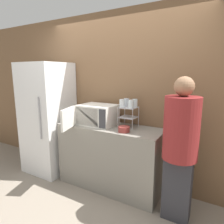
# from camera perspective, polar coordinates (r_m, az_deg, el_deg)

# --- Properties ---
(ground_plane) EXTENTS (12.00, 12.00, 0.00)m
(ground_plane) POSITION_cam_1_polar(r_m,az_deg,el_deg) (3.07, -3.44, -22.55)
(ground_plane) COLOR gray
(wall_back) EXTENTS (8.00, 0.06, 2.60)m
(wall_back) POSITION_cam_1_polar(r_m,az_deg,el_deg) (3.10, 2.46, 3.71)
(wall_back) COLOR brown
(wall_back) RESTS_ON ground_plane
(counter) EXTENTS (1.53, 0.56, 0.94)m
(counter) POSITION_cam_1_polar(r_m,az_deg,el_deg) (3.05, -0.55, -12.65)
(counter) COLOR gray
(counter) RESTS_ON ground_plane
(microwave) EXTENTS (0.56, 0.81, 0.30)m
(microwave) POSITION_cam_1_polar(r_m,az_deg,el_deg) (2.96, -4.44, -0.82)
(microwave) COLOR silver
(microwave) RESTS_ON counter
(dish_rack) EXTENTS (0.23, 0.22, 0.29)m
(dish_rack) POSITION_cam_1_polar(r_m,az_deg,el_deg) (2.81, 4.72, -0.21)
(dish_rack) COLOR #B2B2B7
(dish_rack) RESTS_ON counter
(glass_front_left) EXTENTS (0.07, 0.07, 0.11)m
(glass_front_left) POSITION_cam_1_polar(r_m,az_deg,el_deg) (2.77, 2.89, 2.52)
(glass_front_left) COLOR silver
(glass_front_left) RESTS_ON dish_rack
(glass_back_right) EXTENTS (0.07, 0.07, 0.11)m
(glass_back_right) POSITION_cam_1_polar(r_m,az_deg,el_deg) (2.82, 6.57, 2.61)
(glass_back_right) COLOR silver
(glass_back_right) RESTS_ON dish_rack
(glass_front_right) EXTENTS (0.07, 0.07, 0.11)m
(glass_front_right) POSITION_cam_1_polar(r_m,az_deg,el_deg) (2.71, 5.45, 2.30)
(glass_front_right) COLOR silver
(glass_front_right) RESTS_ON dish_rack
(glass_back_left) EXTENTS (0.07, 0.07, 0.11)m
(glass_back_left) POSITION_cam_1_polar(r_m,az_deg,el_deg) (2.87, 4.18, 2.82)
(glass_back_left) COLOR silver
(glass_back_left) RESTS_ON dish_rack
(bowl) EXTENTS (0.15, 0.15, 0.07)m
(bowl) POSITION_cam_1_polar(r_m,az_deg,el_deg) (2.62, 3.43, -4.95)
(bowl) COLOR maroon
(bowl) RESTS_ON counter
(person) EXTENTS (0.39, 0.39, 1.67)m
(person) POSITION_cam_1_polar(r_m,az_deg,el_deg) (2.36, 18.90, -8.62)
(person) COLOR #2D2D33
(person) RESTS_ON ground_plane
(refrigerator) EXTENTS (0.74, 0.70, 1.86)m
(refrigerator) POSITION_cam_1_polar(r_m,az_deg,el_deg) (3.61, -17.85, -1.69)
(refrigerator) COLOR white
(refrigerator) RESTS_ON ground_plane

